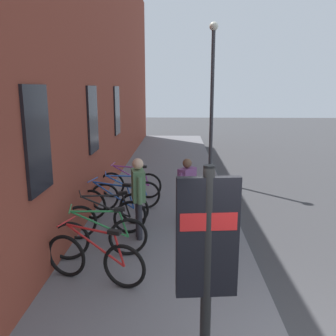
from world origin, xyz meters
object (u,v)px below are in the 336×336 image
Objects in this scene: bicycle_by_door at (106,218)px; bicycle_end_of_row at (131,184)px; transit_info_sign at (207,254)px; bicycle_mid_rack at (95,259)px; bicycle_leaning_wall at (126,195)px; pedestrian_crossing_street at (138,190)px; bicycle_far_end at (113,205)px; pedestrian_by_facade at (187,185)px; bicycle_beside_lamp at (100,237)px; street_lamp at (212,88)px.

bicycle_end_of_row is (2.71, -0.16, 0.00)m from bicycle_by_door.
transit_info_sign is at bearing -166.79° from bicycle_end_of_row.
bicycle_end_of_row is at bearing 0.33° from bicycle_mid_rack.
bicycle_leaning_wall is 1.04× the size of pedestrian_crossing_street.
bicycle_far_end and bicycle_end_of_row have the same top height.
bicycle_by_door and bicycle_far_end have the same top height.
bicycle_mid_rack is at bearing -175.95° from bicycle_far_end.
pedestrian_by_facade reaches higher than bicycle_leaning_wall.
bicycle_far_end is at bearing 174.97° from bicycle_end_of_row.
transit_info_sign reaches higher than bicycle_beside_lamp.
bicycle_mid_rack is at bearing 34.81° from transit_info_sign.
bicycle_beside_lamp is at bearing -175.03° from bicycle_by_door.
bicycle_mid_rack and bicycle_beside_lamp have the same top height.
bicycle_beside_lamp is 0.73× the size of transit_info_sign.
bicycle_leaning_wall is 4.97m from street_lamp.
bicycle_beside_lamp is at bearing 178.75° from bicycle_end_of_row.
bicycle_mid_rack is 1.83m from bicycle_by_door.
bicycle_mid_rack is 2.68m from bicycle_far_end.
bicycle_far_end is 1.78m from pedestrian_by_facade.
pedestrian_crossing_street reaches higher than bicycle_far_end.
bicycle_end_of_row is 7.08m from transit_info_sign.
bicycle_mid_rack is 0.97× the size of bicycle_leaning_wall.
bicycle_leaning_wall is 1.04m from bicycle_end_of_row.
bicycle_leaning_wall is at bearing -178.91° from bicycle_end_of_row.
pedestrian_crossing_street reaches higher than bicycle_mid_rack.
bicycle_beside_lamp and bicycle_far_end have the same top height.
bicycle_end_of_row is at bearing 134.95° from street_lamp.
street_lamp reaches higher than pedestrian_crossing_street.
bicycle_by_door is 1.68m from bicycle_leaning_wall.
bicycle_far_end is at bearing 4.05° from bicycle_mid_rack.
pedestrian_by_facade reaches higher than bicycle_by_door.
street_lamp is at bearing -31.19° from bicycle_far_end.
bicycle_far_end and bicycle_leaning_wall have the same top height.
bicycle_end_of_row is 0.35× the size of street_lamp.
bicycle_end_of_row is at bearing 13.21° from transit_info_sign.
bicycle_by_door is at bearing 84.13° from pedestrian_crossing_street.
bicycle_beside_lamp and bicycle_by_door have the same top height.
pedestrian_by_facade is (0.71, -1.69, 0.54)m from bicycle_by_door.
bicycle_by_door is 1.11× the size of pedestrian_by_facade.
street_lamp reaches higher than transit_info_sign.
bicycle_beside_lamp is 1.82m from bicycle_far_end.
pedestrian_by_facade is (-0.96, -1.51, 0.54)m from bicycle_leaning_wall.
bicycle_beside_lamp is at bearing 136.23° from pedestrian_by_facade.
bicycle_by_door and bicycle_leaning_wall have the same top height.
street_lamp is (4.28, -2.59, 2.62)m from bicycle_far_end.
bicycle_mid_rack and bicycle_far_end have the same top height.
transit_info_sign is at bearing -165.21° from pedestrian_crossing_street.
bicycle_mid_rack is 3.00m from pedestrian_by_facade.
bicycle_leaning_wall is at bearing 16.44° from pedestrian_crossing_street.
street_lamp is (6.11, -2.51, 2.62)m from bicycle_beside_lamp.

